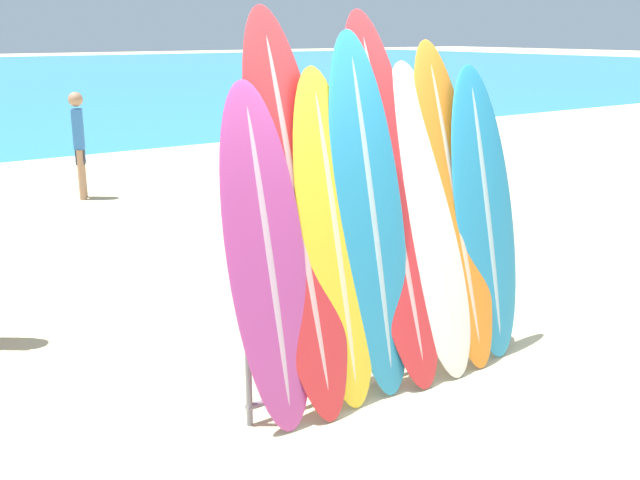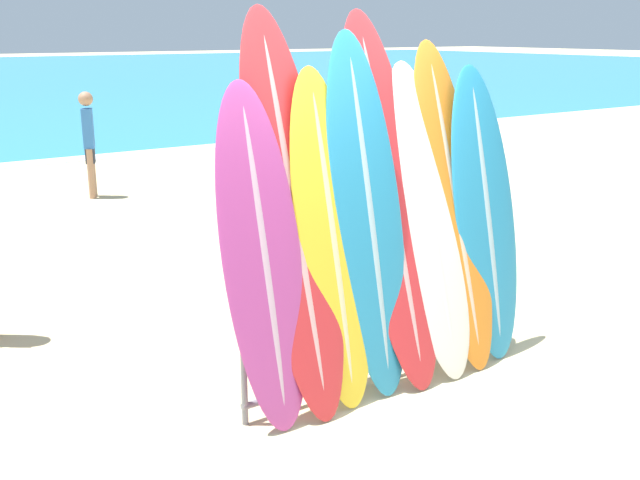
% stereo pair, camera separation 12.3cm
% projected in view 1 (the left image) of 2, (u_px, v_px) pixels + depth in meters
% --- Properties ---
extents(ground_plane, '(160.00, 160.00, 0.00)m').
position_uv_depth(ground_plane, '(416.00, 399.00, 4.93)').
color(ground_plane, beige).
extents(surfboard_rack, '(2.21, 0.04, 0.81)m').
position_uv_depth(surfboard_rack, '(387.00, 320.00, 5.08)').
color(surfboard_rack, slate).
rests_on(surfboard_rack, ground_plane).
extents(surfboard_slot_0, '(0.53, 0.57, 2.08)m').
position_uv_depth(surfboard_slot_0, '(267.00, 258.00, 4.43)').
color(surfboard_slot_0, '#B23D8E').
rests_on(surfboard_slot_0, ground_plane).
extents(surfboard_slot_1, '(0.56, 0.84, 2.50)m').
position_uv_depth(surfboard_slot_1, '(296.00, 214.00, 4.59)').
color(surfboard_slot_1, red).
rests_on(surfboard_slot_1, ground_plane).
extents(surfboard_slot_2, '(0.51, 0.59, 2.14)m').
position_uv_depth(surfboard_slot_2, '(335.00, 240.00, 4.71)').
color(surfboard_slot_2, yellow).
rests_on(surfboard_slot_2, ground_plane).
extents(surfboard_slot_3, '(0.54, 0.62, 2.36)m').
position_uv_depth(surfboard_slot_3, '(370.00, 216.00, 4.85)').
color(surfboard_slot_3, teal).
rests_on(surfboard_slot_3, ground_plane).
extents(surfboard_slot_4, '(0.58, 0.88, 2.49)m').
position_uv_depth(surfboard_slot_4, '(392.00, 199.00, 5.03)').
color(surfboard_slot_4, red).
rests_on(surfboard_slot_4, ground_plane).
extents(surfboard_slot_5, '(0.56, 0.77, 2.15)m').
position_uv_depth(surfboard_slot_5, '(430.00, 219.00, 5.19)').
color(surfboard_slot_5, silver).
rests_on(surfboard_slot_5, ground_plane).
extents(surfboard_slot_6, '(0.54, 0.78, 2.29)m').
position_uv_depth(surfboard_slot_6, '(454.00, 204.00, 5.33)').
color(surfboard_slot_6, orange).
rests_on(surfboard_slot_6, ground_plane).
extents(surfboard_slot_7, '(0.58, 0.56, 2.11)m').
position_uv_depth(surfboard_slot_7, '(485.00, 213.00, 5.45)').
color(surfboard_slot_7, teal).
rests_on(surfboard_slot_7, ground_plane).
extents(person_near_water, '(0.29, 0.23, 1.73)m').
position_uv_depth(person_near_water, '(296.00, 147.00, 9.30)').
color(person_near_water, beige).
rests_on(person_near_water, ground_plane).
extents(person_mid_beach, '(0.21, 0.26, 1.51)m').
position_uv_depth(person_mid_beach, '(79.00, 141.00, 10.57)').
color(person_mid_beach, '#A87A5B').
rests_on(person_mid_beach, ground_plane).
extents(person_far_right, '(0.21, 0.26, 1.57)m').
position_uv_depth(person_far_right, '(341.00, 182.00, 7.58)').
color(person_far_right, beige).
rests_on(person_far_right, ground_plane).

